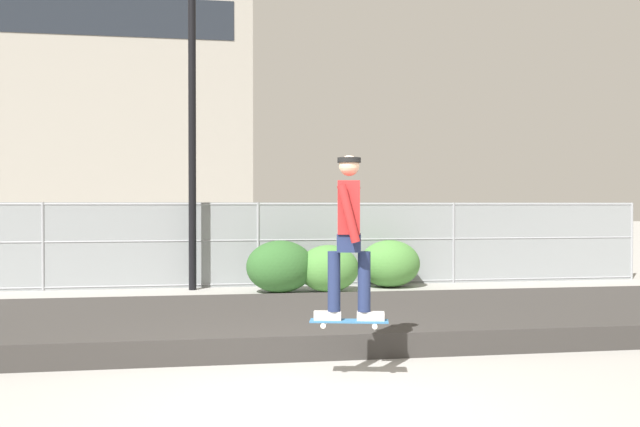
% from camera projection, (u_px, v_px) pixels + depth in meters
% --- Properties ---
extents(ground_plane, '(120.00, 120.00, 0.00)m').
position_uv_depth(ground_plane, '(320.00, 404.00, 5.97)').
color(ground_plane, gray).
extents(gravel_berm, '(15.00, 3.69, 0.30)m').
position_uv_depth(gravel_berm, '(282.00, 321.00, 9.37)').
color(gravel_berm, '#33302D').
rests_on(gravel_berm, ground_plane).
extents(skateboard, '(0.82, 0.37, 0.07)m').
position_uv_depth(skateboard, '(349.00, 321.00, 6.78)').
color(skateboard, '#2D608C').
extents(skater, '(0.72, 0.62, 1.68)m').
position_uv_depth(skater, '(349.00, 227.00, 6.76)').
color(skater, '#B2ADA8').
rests_on(skater, skateboard).
extents(chain_fence, '(18.05, 0.06, 1.85)m').
position_uv_depth(chain_fence, '(258.00, 244.00, 14.57)').
color(chain_fence, gray).
rests_on(chain_fence, ground_plane).
extents(street_lamp, '(0.44, 0.44, 6.56)m').
position_uv_depth(street_lamp, '(192.00, 95.00, 13.95)').
color(street_lamp, black).
rests_on(street_lamp, ground_plane).
extents(parked_car_near, '(4.46, 2.08, 1.66)m').
position_uv_depth(parked_car_near, '(56.00, 243.00, 16.80)').
color(parked_car_near, maroon).
rests_on(parked_car_near, ground_plane).
extents(library_building, '(30.19, 13.38, 21.84)m').
position_uv_depth(library_building, '(33.00, 76.00, 46.80)').
color(library_building, gray).
rests_on(library_building, ground_plane).
extents(shrub_left, '(1.38, 1.13, 1.07)m').
position_uv_depth(shrub_left, '(280.00, 267.00, 13.54)').
color(shrub_left, '#2D5B28').
rests_on(shrub_left, ground_plane).
extents(shrub_center, '(1.26, 1.03, 0.97)m').
position_uv_depth(shrub_center, '(329.00, 268.00, 13.64)').
color(shrub_center, '#477F38').
rests_on(shrub_center, ground_plane).
extents(shrub_right, '(1.33, 1.09, 1.03)m').
position_uv_depth(shrub_right, '(390.00, 264.00, 14.42)').
color(shrub_right, '#477F38').
rests_on(shrub_right, ground_plane).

